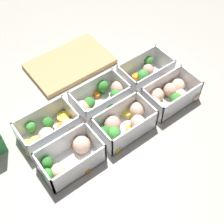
# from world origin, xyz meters

# --- Properties ---
(ground_plane) EXTENTS (4.00, 4.00, 0.00)m
(ground_plane) POSITION_xyz_m (0.00, 0.00, 0.00)
(ground_plane) COLOR gray
(container_near_left) EXTENTS (0.17, 0.11, 0.07)m
(container_near_left) POSITION_xyz_m (-0.19, -0.06, 0.03)
(container_near_left) COLOR white
(container_near_left) RESTS_ON ground_plane
(container_near_center) EXTENTS (0.18, 0.12, 0.07)m
(container_near_center) POSITION_xyz_m (0.00, -0.06, 0.03)
(container_near_center) COLOR white
(container_near_center) RESTS_ON ground_plane
(container_near_right) EXTENTS (0.19, 0.12, 0.07)m
(container_near_right) POSITION_xyz_m (0.17, -0.06, 0.03)
(container_near_right) COLOR white
(container_near_right) RESTS_ON ground_plane
(container_far_left) EXTENTS (0.18, 0.11, 0.07)m
(container_far_left) POSITION_xyz_m (-0.18, 0.05, 0.03)
(container_far_left) COLOR white
(container_far_left) RESTS_ON ground_plane
(container_far_center) EXTENTS (0.20, 0.12, 0.07)m
(container_far_center) POSITION_xyz_m (-0.00, 0.06, 0.03)
(container_far_center) COLOR white
(container_far_center) RESTS_ON ground_plane
(container_far_right) EXTENTS (0.17, 0.12, 0.07)m
(container_far_right) POSITION_xyz_m (0.19, 0.06, 0.03)
(container_far_right) COLOR white
(container_far_right) RESTS_ON ground_plane
(cutting_board) EXTENTS (0.28, 0.18, 0.02)m
(cutting_board) POSITION_xyz_m (0.02, 0.27, 0.01)
(cutting_board) COLOR tan
(cutting_board) RESTS_ON ground_plane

